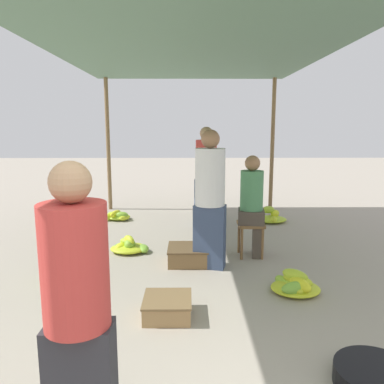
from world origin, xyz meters
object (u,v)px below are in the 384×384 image
object	(u,v)px
basin_black	(378,378)
crate_near	(167,307)
banana_pile_left_0	(129,246)
crate_mid	(188,255)
shopper_walking_far	(206,174)
vendor_foreground	(77,310)
banana_pile_right_0	(270,217)
banana_pile_left_2	(118,216)
shopper_walking_mid	(210,198)
stool	(251,230)
banana_pile_right_1	(295,285)
vendor_seated	(253,204)
banana_pile_left_1	(70,270)

from	to	relation	value
basin_black	crate_near	world-z (taller)	crate_near
banana_pile_left_0	crate_mid	distance (m)	0.94
banana_pile_left_0	shopper_walking_far	bearing A→B (deg)	52.96
vendor_foreground	shopper_walking_far	bearing A→B (deg)	79.67
vendor_foreground	banana_pile_right_0	distance (m)	5.41
basin_black	banana_pile_left_2	world-z (taller)	banana_pile_left_2
shopper_walking_mid	shopper_walking_far	size ratio (longest dim) A/B	0.98
banana_pile_right_0	shopper_walking_mid	world-z (taller)	shopper_walking_mid
stool	banana_pile_left_0	xyz separation A→B (m)	(-1.67, 0.19, -0.29)
crate_mid	shopper_walking_mid	bearing A→B (deg)	-28.56
vendor_foreground	banana_pile_left_0	size ratio (longest dim) A/B	2.77
banana_pile_right_1	crate_near	xyz separation A→B (m)	(-1.31, -0.47, 0.00)
vendor_seated	banana_pile_right_1	bearing A→B (deg)	-77.24
banana_pile_left_1	banana_pile_left_0	bearing A→B (deg)	60.94
banana_pile_left_2	vendor_foreground	bearing A→B (deg)	-81.41
basin_black	banana_pile_right_1	size ratio (longest dim) A/B	1.06
banana_pile_left_2	banana_pile_left_1	bearing A→B (deg)	-90.67
crate_near	shopper_walking_mid	bearing A→B (deg)	69.75
vendor_foreground	shopper_walking_mid	world-z (taller)	shopper_walking_mid
banana_pile_right_0	banana_pile_right_1	size ratio (longest dim) A/B	1.14
banana_pile_right_0	banana_pile_left_2	bearing A→B (deg)	176.95
basin_black	banana_pile_left_1	distance (m)	3.21
vendor_seated	vendor_foreground	bearing A→B (deg)	-114.68
stool	banana_pile_left_1	size ratio (longest dim) A/B	0.92
shopper_walking_mid	crate_mid	bearing A→B (deg)	151.44
banana_pile_right_0	shopper_walking_far	distance (m)	1.46
banana_pile_right_1	crate_mid	world-z (taller)	banana_pile_right_1
shopper_walking_far	shopper_walking_mid	bearing A→B (deg)	-91.42
banana_pile_right_0	crate_mid	bearing A→B (deg)	-125.56
banana_pile_left_1	crate_near	size ratio (longest dim) A/B	1.14
banana_pile_left_1	shopper_walking_far	bearing A→B (deg)	55.86
banana_pile_left_1	shopper_walking_far	distance (m)	3.09
banana_pile_left_2	crate_near	xyz separation A→B (m)	(1.14, -3.65, 0.01)
crate_mid	basin_black	bearing A→B (deg)	-61.54
vendor_seated	basin_black	bearing A→B (deg)	-81.06
crate_mid	shopper_walking_far	bearing A→B (deg)	80.73
banana_pile_left_2	shopper_walking_far	bearing A→B (deg)	-10.53
shopper_walking_far	banana_pile_right_0	bearing A→B (deg)	7.34
basin_black	banana_pile_right_0	xyz separation A→B (m)	(0.24, 4.47, 0.02)
stool	banana_pile_left_2	distance (m)	2.97
crate_near	stool	bearing A→B (deg)	57.78
banana_pile_left_1	stool	bearing A→B (deg)	19.00
vendor_foreground	basin_black	world-z (taller)	vendor_foreground
shopper_walking_mid	crate_near	bearing A→B (deg)	-110.25
banana_pile_left_0	stool	bearing A→B (deg)	-6.66
stool	basin_black	distance (m)	2.65
vendor_seated	banana_pile_left_1	bearing A→B (deg)	-161.10
stool	shopper_walking_mid	xyz separation A→B (m)	(-0.57, -0.40, 0.51)
basin_black	crate_mid	distance (m)	2.67
vendor_foreground	basin_black	bearing A→B (deg)	14.61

